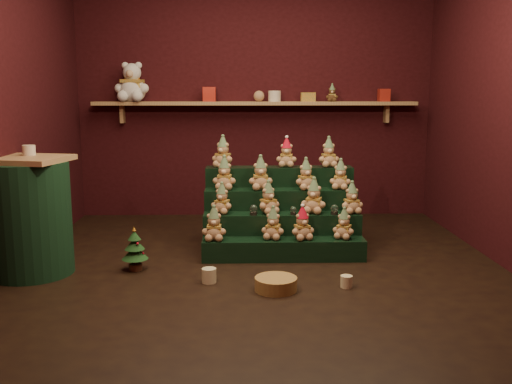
{
  "coord_description": "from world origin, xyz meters",
  "views": [
    {
      "loc": [
        -0.15,
        -4.58,
        1.43
      ],
      "look_at": [
        -0.03,
        0.25,
        0.58
      ],
      "focal_mm": 40.0,
      "sensor_mm": 36.0,
      "label": 1
    }
  ],
  "objects_px": {
    "brown_bear": "(332,93)",
    "mug_right": "(346,281)",
    "snow_globe_b": "(293,210)",
    "side_table": "(29,217)",
    "mini_christmas_tree": "(135,249)",
    "white_bear": "(132,77)",
    "snow_globe_c": "(335,209)",
    "riser_tier_front": "(284,249)",
    "wicker_basket": "(276,284)",
    "snow_globe_a": "(254,210)",
    "mug_left": "(209,275)"
  },
  "relations": [
    {
      "from": "snow_globe_b",
      "to": "mug_right",
      "type": "xyz_separation_m",
      "value": [
        0.32,
        -0.88,
        -0.35
      ]
    },
    {
      "from": "brown_bear",
      "to": "mug_right",
      "type": "bearing_deg",
      "value": -89.05
    },
    {
      "from": "mini_christmas_tree",
      "to": "mug_left",
      "type": "xyz_separation_m",
      "value": [
        0.62,
        -0.32,
        -0.12
      ]
    },
    {
      "from": "riser_tier_front",
      "to": "snow_globe_c",
      "type": "bearing_deg",
      "value": 19.21
    },
    {
      "from": "snow_globe_c",
      "to": "brown_bear",
      "type": "relative_size",
      "value": 0.48
    },
    {
      "from": "riser_tier_front",
      "to": "side_table",
      "type": "relative_size",
      "value": 1.5
    },
    {
      "from": "snow_globe_c",
      "to": "mini_christmas_tree",
      "type": "height_order",
      "value": "snow_globe_c"
    },
    {
      "from": "snow_globe_c",
      "to": "mug_left",
      "type": "bearing_deg",
      "value": -145.03
    },
    {
      "from": "wicker_basket",
      "to": "white_bear",
      "type": "distance_m",
      "value": 3.24
    },
    {
      "from": "snow_globe_a",
      "to": "mug_right",
      "type": "height_order",
      "value": "snow_globe_a"
    },
    {
      "from": "side_table",
      "to": "brown_bear",
      "type": "xyz_separation_m",
      "value": [
        2.69,
        2.01,
        0.95
      ]
    },
    {
      "from": "snow_globe_a",
      "to": "snow_globe_c",
      "type": "bearing_deg",
      "value": 0.0
    },
    {
      "from": "snow_globe_c",
      "to": "riser_tier_front",
      "type": "bearing_deg",
      "value": -160.79
    },
    {
      "from": "mini_christmas_tree",
      "to": "white_bear",
      "type": "distance_m",
      "value": 2.43
    },
    {
      "from": "riser_tier_front",
      "to": "mini_christmas_tree",
      "type": "height_order",
      "value": "mini_christmas_tree"
    },
    {
      "from": "snow_globe_c",
      "to": "mug_right",
      "type": "relative_size",
      "value": 1.01
    },
    {
      "from": "snow_globe_a",
      "to": "snow_globe_c",
      "type": "distance_m",
      "value": 0.71
    },
    {
      "from": "mug_left",
      "to": "brown_bear",
      "type": "height_order",
      "value": "brown_bear"
    },
    {
      "from": "side_table",
      "to": "mini_christmas_tree",
      "type": "bearing_deg",
      "value": 17.16
    },
    {
      "from": "snow_globe_c",
      "to": "wicker_basket",
      "type": "relative_size",
      "value": 0.29
    },
    {
      "from": "riser_tier_front",
      "to": "mug_left",
      "type": "relative_size",
      "value": 12.67
    },
    {
      "from": "mini_christmas_tree",
      "to": "mug_left",
      "type": "distance_m",
      "value": 0.7
    },
    {
      "from": "mini_christmas_tree",
      "to": "mug_right",
      "type": "bearing_deg",
      "value": -15.42
    },
    {
      "from": "white_bear",
      "to": "brown_bear",
      "type": "xyz_separation_m",
      "value": [
        2.21,
        0.0,
        -0.18
      ]
    },
    {
      "from": "snow_globe_b",
      "to": "brown_bear",
      "type": "xyz_separation_m",
      "value": [
        0.56,
        1.52,
        1.02
      ]
    },
    {
      "from": "side_table",
      "to": "mini_christmas_tree",
      "type": "relative_size",
      "value": 2.59
    },
    {
      "from": "riser_tier_front",
      "to": "wicker_basket",
      "type": "relative_size",
      "value": 4.52
    },
    {
      "from": "riser_tier_front",
      "to": "side_table",
      "type": "distance_m",
      "value": 2.09
    },
    {
      "from": "snow_globe_c",
      "to": "white_bear",
      "type": "xyz_separation_m",
      "value": [
        -2.02,
        1.52,
        1.18
      ]
    },
    {
      "from": "snow_globe_a",
      "to": "mug_left",
      "type": "height_order",
      "value": "snow_globe_a"
    },
    {
      "from": "white_bear",
      "to": "brown_bear",
      "type": "bearing_deg",
      "value": 6.36
    },
    {
      "from": "snow_globe_c",
      "to": "mug_right",
      "type": "height_order",
      "value": "snow_globe_c"
    },
    {
      "from": "snow_globe_c",
      "to": "mug_right",
      "type": "bearing_deg",
      "value": -92.95
    },
    {
      "from": "snow_globe_c",
      "to": "side_table",
      "type": "height_order",
      "value": "side_table"
    },
    {
      "from": "mug_right",
      "to": "white_bear",
      "type": "distance_m",
      "value": 3.47
    },
    {
      "from": "riser_tier_front",
      "to": "snow_globe_a",
      "type": "height_order",
      "value": "snow_globe_a"
    },
    {
      "from": "snow_globe_a",
      "to": "wicker_basket",
      "type": "height_order",
      "value": "snow_globe_a"
    },
    {
      "from": "snow_globe_c",
      "to": "mini_christmas_tree",
      "type": "relative_size",
      "value": 0.25
    },
    {
      "from": "mug_left",
      "to": "wicker_basket",
      "type": "xyz_separation_m",
      "value": [
        0.5,
        -0.19,
        -0.01
      ]
    },
    {
      "from": "mini_christmas_tree",
      "to": "wicker_basket",
      "type": "bearing_deg",
      "value": -24.38
    },
    {
      "from": "mini_christmas_tree",
      "to": "side_table",
      "type": "bearing_deg",
      "value": -176.03
    },
    {
      "from": "side_table",
      "to": "snow_globe_c",
      "type": "bearing_deg",
      "value": 24.21
    },
    {
      "from": "brown_bear",
      "to": "snow_globe_b",
      "type": "bearing_deg",
      "value": -103.52
    },
    {
      "from": "riser_tier_front",
      "to": "white_bear",
      "type": "bearing_deg",
      "value": 132.82
    },
    {
      "from": "wicker_basket",
      "to": "snow_globe_c",
      "type": "bearing_deg",
      "value": 58.51
    },
    {
      "from": "riser_tier_front",
      "to": "white_bear",
      "type": "distance_m",
      "value": 2.74
    },
    {
      "from": "snow_globe_a",
      "to": "snow_globe_b",
      "type": "xyz_separation_m",
      "value": [
        0.35,
        0.0,
        -0.01
      ]
    },
    {
      "from": "mini_christmas_tree",
      "to": "mug_left",
      "type": "bearing_deg",
      "value": -27.33
    },
    {
      "from": "riser_tier_front",
      "to": "snow_globe_a",
      "type": "bearing_deg",
      "value": 147.93
    },
    {
      "from": "mug_left",
      "to": "snow_globe_c",
      "type": "bearing_deg",
      "value": 34.97
    }
  ]
}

